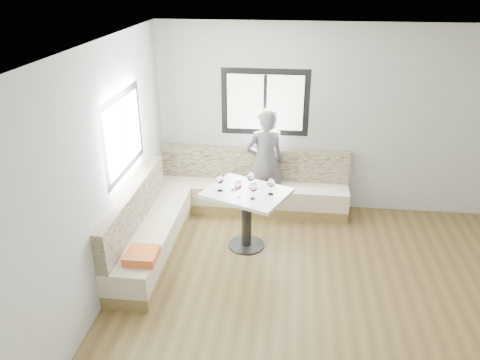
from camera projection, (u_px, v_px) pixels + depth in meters
name	position (u px, v px, depth m)	size (l,w,h in m)	color
room	(329.00, 192.00, 4.70)	(5.01, 5.01, 2.81)	brown
banquette	(211.00, 207.00, 6.71)	(2.90, 2.80, 0.95)	#9B7F49
table	(247.00, 205.00, 6.13)	(1.23, 1.12, 0.83)	black
person	(265.00, 163.00, 6.90)	(0.61, 0.40, 1.66)	#5B565D
olive_ramekin	(234.00, 187.00, 6.11)	(0.09, 0.09, 0.04)	white
wine_glass_a	(220.00, 180.00, 5.99)	(0.10, 0.10, 0.22)	white
wine_glass_b	(238.00, 185.00, 5.84)	(0.10, 0.10, 0.22)	white
wine_glass_c	(254.00, 188.00, 5.78)	(0.10, 0.10, 0.22)	white
wine_glass_d	(251.00, 177.00, 6.06)	(0.10, 0.10, 0.22)	white
wine_glass_e	(271.00, 183.00, 5.90)	(0.10, 0.10, 0.22)	white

